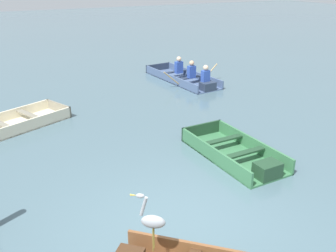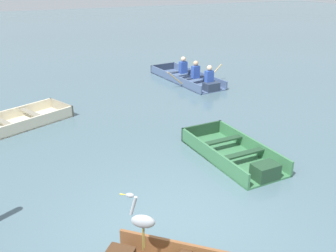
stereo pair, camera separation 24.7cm
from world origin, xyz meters
name	(u,v)px [view 1 (the left image)]	position (x,y,z in m)	size (l,w,h in m)	color
ground_plane	(176,232)	(0.00, 0.00, 0.00)	(80.00, 80.00, 0.00)	#47606B
skiff_green_near_moored	(236,154)	(2.35, 1.61, 0.12)	(1.21, 2.57, 0.34)	#387047
skiff_cream_mid_moored	(11,125)	(-1.85, 5.68, 0.11)	(2.97, 2.12, 0.32)	beige
rowboat_slate_blue_with_crew	(185,77)	(4.42, 7.53, 0.19)	(2.36, 3.60, 0.88)	#475B7F
heron_on_dinghy	(152,220)	(-0.69, -0.62, 0.87)	(0.41, 0.34, 0.84)	olive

